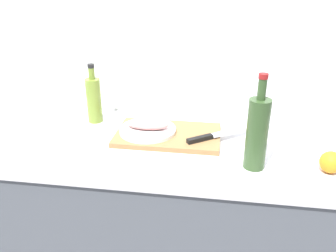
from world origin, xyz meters
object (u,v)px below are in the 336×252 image
at_px(olive_oil_bottle, 94,99).
at_px(coffee_mug_0, 25,107).
at_px(fish_fillet, 147,124).
at_px(cutting_board, 168,135).
at_px(white_plate, 148,130).
at_px(chef_knife, 211,136).
at_px(orange_0, 331,162).
at_px(wine_bottle, 257,132).

relative_size(olive_oil_bottle, coffee_mug_0, 2.21).
height_order(fish_fillet, coffee_mug_0, coffee_mug_0).
bearing_deg(coffee_mug_0, fish_fillet, -11.60).
xyz_separation_m(cutting_board, coffee_mug_0, (-0.69, 0.12, 0.04)).
relative_size(white_plate, fish_fillet, 1.33).
distance_m(fish_fillet, olive_oil_bottle, 0.29).
height_order(white_plate, chef_knife, chef_knife).
bearing_deg(orange_0, olive_oil_bottle, 162.15).
xyz_separation_m(coffee_mug_0, orange_0, (1.27, -0.31, -0.01)).
xyz_separation_m(white_plate, chef_knife, (0.26, -0.02, 0.00)).
bearing_deg(orange_0, chef_knife, 158.45).
xyz_separation_m(cutting_board, orange_0, (0.58, -0.18, 0.03)).
height_order(cutting_board, wine_bottle, wine_bottle).
relative_size(white_plate, coffee_mug_0, 1.95).
distance_m(cutting_board, wine_bottle, 0.40).
relative_size(wine_bottle, orange_0, 4.45).
xyz_separation_m(white_plate, olive_oil_bottle, (-0.26, 0.12, 0.08)).
height_order(white_plate, wine_bottle, wine_bottle).
bearing_deg(orange_0, white_plate, 164.68).
height_order(white_plate, olive_oil_bottle, olive_oil_bottle).
height_order(olive_oil_bottle, wine_bottle, wine_bottle).
height_order(white_plate, orange_0, orange_0).
bearing_deg(olive_oil_bottle, wine_bottle, -24.10).
bearing_deg(wine_bottle, orange_0, 0.78).
xyz_separation_m(chef_knife, coffee_mug_0, (-0.86, 0.15, 0.02)).
relative_size(white_plate, wine_bottle, 0.69).
bearing_deg(chef_knife, wine_bottle, -82.63).
height_order(chef_knife, olive_oil_bottle, olive_oil_bottle).
relative_size(wine_bottle, coffee_mug_0, 2.82).
bearing_deg(olive_oil_bottle, fish_fillet, -23.94).
height_order(coffee_mug_0, orange_0, coffee_mug_0).
relative_size(cutting_board, olive_oil_bottle, 1.61).
xyz_separation_m(white_plate, orange_0, (0.67, -0.18, 0.01)).
height_order(cutting_board, fish_fillet, fish_fillet).
relative_size(cutting_board, wine_bottle, 1.26).
xyz_separation_m(wine_bottle, orange_0, (0.25, 0.00, -0.10)).
xyz_separation_m(olive_oil_bottle, wine_bottle, (0.68, -0.30, 0.03)).
xyz_separation_m(olive_oil_bottle, orange_0, (0.93, -0.30, -0.07)).
distance_m(cutting_board, olive_oil_bottle, 0.38).
relative_size(fish_fillet, wine_bottle, 0.52).
distance_m(fish_fillet, orange_0, 0.69).
distance_m(wine_bottle, orange_0, 0.27).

